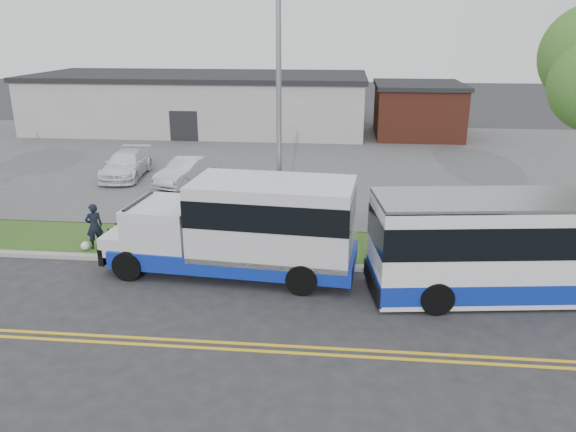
# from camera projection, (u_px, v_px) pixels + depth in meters

# --- Properties ---
(ground) EXTENTS (140.00, 140.00, 0.00)m
(ground) POSITION_uv_depth(u_px,v_px,m) (178.00, 276.00, 18.29)
(ground) COLOR #28282B
(ground) RESTS_ON ground
(lane_line_north) EXTENTS (70.00, 0.12, 0.01)m
(lane_line_north) POSITION_uv_depth(u_px,v_px,m) (136.00, 338.00, 14.66)
(lane_line_north) COLOR gold
(lane_line_north) RESTS_ON ground
(lane_line_south) EXTENTS (70.00, 0.12, 0.01)m
(lane_line_south) POSITION_uv_depth(u_px,v_px,m) (132.00, 344.00, 14.38)
(lane_line_south) COLOR gold
(lane_line_south) RESTS_ON ground
(curb) EXTENTS (80.00, 0.30, 0.15)m
(curb) POSITION_uv_depth(u_px,v_px,m) (187.00, 261.00, 19.30)
(curb) COLOR #9E9B93
(curb) RESTS_ON ground
(verge) EXTENTS (80.00, 3.30, 0.10)m
(verge) POSITION_uv_depth(u_px,v_px,m) (200.00, 243.00, 21.01)
(verge) COLOR #2D551C
(verge) RESTS_ON ground
(parking_lot) EXTENTS (80.00, 25.00, 0.10)m
(parking_lot) POSITION_uv_depth(u_px,v_px,m) (258.00, 159.00, 34.30)
(parking_lot) COLOR #4C4C4F
(parking_lot) RESTS_ON ground
(commercial_building) EXTENTS (25.40, 10.40, 4.35)m
(commercial_building) POSITION_uv_depth(u_px,v_px,m) (201.00, 102.00, 43.62)
(commercial_building) COLOR #9E9E99
(commercial_building) RESTS_ON ground
(brick_wing) EXTENTS (6.30, 7.30, 3.90)m
(brick_wing) POSITION_uv_depth(u_px,v_px,m) (417.00, 110.00, 41.16)
(brick_wing) COLOR brown
(brick_wing) RESTS_ON ground
(streetlight_near) EXTENTS (0.35, 1.53, 9.50)m
(streetlight_near) POSITION_uv_depth(u_px,v_px,m) (279.00, 105.00, 18.90)
(streetlight_near) COLOR gray
(streetlight_near) RESTS_ON verge
(shuttle_bus) EXTENTS (8.44, 3.37, 3.16)m
(shuttle_bus) POSITION_uv_depth(u_px,v_px,m) (248.00, 224.00, 18.04)
(shuttle_bus) COLOR #0E2AA0
(shuttle_bus) RESTS_ON ground
(transit_bus) EXTENTS (11.30, 3.94, 3.07)m
(transit_bus) POSITION_uv_depth(u_px,v_px,m) (558.00, 246.00, 16.64)
(transit_bus) COLOR white
(transit_bus) RESTS_ON ground
(pedestrian) EXTENTS (0.73, 0.69, 1.67)m
(pedestrian) POSITION_uv_depth(u_px,v_px,m) (94.00, 226.00, 20.13)
(pedestrian) COLOR black
(pedestrian) RESTS_ON verge
(parked_car_a) EXTENTS (2.75, 4.43, 1.38)m
(parked_car_a) POSITION_uv_depth(u_px,v_px,m) (188.00, 171.00, 28.47)
(parked_car_a) COLOR silver
(parked_car_a) RESTS_ON parking_lot
(parked_car_b) EXTENTS (2.31, 4.86, 1.37)m
(parked_car_b) POSITION_uv_depth(u_px,v_px,m) (126.00, 164.00, 29.83)
(parked_car_b) COLOR white
(parked_car_b) RESTS_ON parking_lot
(grocery_bag_left) EXTENTS (0.32, 0.32, 0.32)m
(grocery_bag_left) POSITION_uv_depth(u_px,v_px,m) (85.00, 246.00, 20.14)
(grocery_bag_left) COLOR white
(grocery_bag_left) RESTS_ON verge
(grocery_bag_right) EXTENTS (0.32, 0.32, 0.32)m
(grocery_bag_right) POSITION_uv_depth(u_px,v_px,m) (107.00, 241.00, 20.55)
(grocery_bag_right) COLOR white
(grocery_bag_right) RESTS_ON verge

